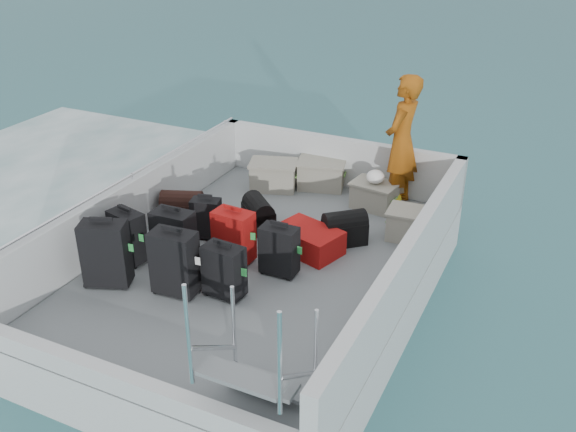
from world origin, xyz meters
name	(u,v)px	position (x,y,z in m)	size (l,w,h in m)	color
ground	(260,305)	(0.00, 0.00, 0.00)	(160.00, 160.00, 0.00)	#16434E
ferry_hull	(260,284)	(0.00, 0.00, 0.30)	(3.60, 5.00, 0.60)	silver
deck	(259,261)	(0.00, 0.00, 0.61)	(3.30, 4.70, 0.02)	slate
deck_fittings	(273,251)	(0.35, -0.32, 0.99)	(3.60, 5.00, 0.90)	#BABFBF
suitcase_0	(106,254)	(-1.23, -1.14, 0.99)	(0.48, 0.27, 0.74)	black
suitcase_1	(128,237)	(-1.34, -0.65, 0.93)	(0.41, 0.24, 0.62)	black
suitcase_2	(206,219)	(-0.83, 0.21, 0.88)	(0.35, 0.21, 0.51)	black
suitcase_3	(175,263)	(-0.48, -0.97, 0.98)	(0.47, 0.27, 0.72)	black
suitcase_4	(174,239)	(-0.81, -0.50, 0.96)	(0.45, 0.27, 0.67)	black
suitcase_5	(234,237)	(-0.26, -0.12, 0.93)	(0.45, 0.27, 0.62)	#AB0D11
suitcase_6	(224,272)	(0.01, -0.79, 0.91)	(0.42, 0.25, 0.58)	black
suitcase_7	(279,251)	(0.33, -0.15, 0.91)	(0.41, 0.23, 0.58)	black
suitcase_8	(309,240)	(0.43, 0.44, 0.77)	(0.49, 0.75, 0.29)	#AB0D11
duffel_0	(182,210)	(-1.35, 0.45, 0.78)	(0.52, 0.30, 0.32)	black
duffel_1	(258,216)	(-0.38, 0.71, 0.78)	(0.50, 0.30, 0.32)	black
duffel_2	(344,231)	(0.73, 0.81, 0.78)	(0.51, 0.30, 0.32)	black
crate_0	(273,176)	(-0.76, 1.87, 0.81)	(0.62, 0.43, 0.38)	gray
crate_1	(321,175)	(-0.16, 2.20, 0.81)	(0.63, 0.44, 0.38)	gray
crate_2	(374,196)	(0.74, 1.89, 0.79)	(0.55, 0.38, 0.33)	gray
crate_3	(412,226)	(1.44, 1.27, 0.79)	(0.58, 0.40, 0.35)	gray
yellow_bag	(391,199)	(0.93, 2.03, 0.73)	(0.28, 0.26, 0.22)	yellow
white_bag	(375,179)	(0.74, 1.89, 1.04)	(0.24, 0.24, 0.18)	white
passenger	(402,142)	(0.98, 2.15, 1.51)	(0.66, 0.42, 1.78)	#D06713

